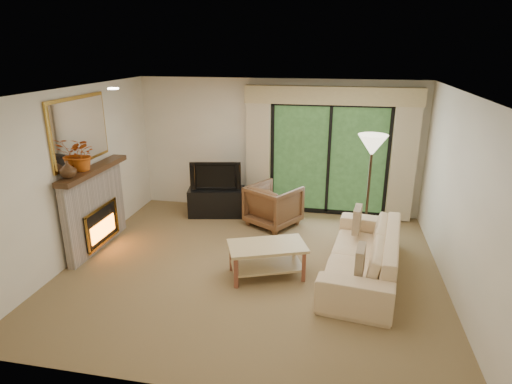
% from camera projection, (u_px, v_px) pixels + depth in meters
% --- Properties ---
extents(floor, '(5.50, 5.50, 0.00)m').
position_uv_depth(floor, '(252.00, 267.00, 6.45)').
color(floor, olive).
rests_on(floor, ground).
extents(ceiling, '(5.50, 5.50, 0.00)m').
position_uv_depth(ceiling, '(252.00, 91.00, 5.61)').
color(ceiling, silver).
rests_on(ceiling, ground).
extents(wall_back, '(5.00, 0.00, 5.00)m').
position_uv_depth(wall_back, '(278.00, 147.00, 8.35)').
color(wall_back, beige).
rests_on(wall_back, ground).
extents(wall_front, '(5.00, 0.00, 5.00)m').
position_uv_depth(wall_front, '(194.00, 272.00, 3.71)').
color(wall_front, beige).
rests_on(wall_front, ground).
extents(wall_left, '(0.00, 5.00, 5.00)m').
position_uv_depth(wall_left, '(76.00, 175.00, 6.53)').
color(wall_left, beige).
rests_on(wall_left, ground).
extents(wall_right, '(0.00, 5.00, 5.00)m').
position_uv_depth(wall_right, '(460.00, 198.00, 5.53)').
color(wall_right, beige).
rests_on(wall_right, ground).
extents(fireplace, '(0.24, 1.70, 1.37)m').
position_uv_depth(fireplace, '(95.00, 208.00, 6.89)').
color(fireplace, gray).
rests_on(fireplace, floor).
extents(mirror, '(0.07, 1.45, 1.02)m').
position_uv_depth(mirror, '(80.00, 130.00, 6.50)').
color(mirror, '#B38936').
rests_on(mirror, wall_left).
extents(sliding_door, '(2.26, 0.10, 2.16)m').
position_uv_depth(sliding_door, '(329.00, 160.00, 8.19)').
color(sliding_door, black).
rests_on(sliding_door, floor).
extents(curtain_left, '(0.45, 0.18, 2.35)m').
position_uv_depth(curtain_left, '(259.00, 153.00, 8.30)').
color(curtain_left, '#C0AD8A').
rests_on(curtain_left, floor).
extents(curtain_right, '(0.45, 0.18, 2.35)m').
position_uv_depth(curtain_right, '(403.00, 159.00, 7.81)').
color(curtain_right, '#C0AD8A').
rests_on(curtain_right, floor).
extents(cornice, '(3.20, 0.24, 0.32)m').
position_uv_depth(cornice, '(332.00, 95.00, 7.71)').
color(cornice, tan).
rests_on(cornice, wall_back).
extents(media_console, '(1.15, 0.68, 0.54)m').
position_uv_depth(media_console, '(217.00, 202.00, 8.38)').
color(media_console, black).
rests_on(media_console, floor).
extents(tv, '(0.97, 0.31, 0.56)m').
position_uv_depth(tv, '(216.00, 175.00, 8.20)').
color(tv, black).
rests_on(tv, media_console).
extents(armchair, '(1.14, 1.15, 0.77)m').
position_uv_depth(armchair, '(274.00, 205.00, 7.87)').
color(armchair, brown).
rests_on(armchair, floor).
extents(sofa, '(1.25, 2.51, 0.70)m').
position_uv_depth(sofa, '(363.00, 253.00, 6.12)').
color(sofa, beige).
rests_on(sofa, floor).
extents(pillow_near, '(0.15, 0.39, 0.38)m').
position_uv_depth(pillow_near, '(360.00, 261.00, 5.41)').
color(pillow_near, brown).
rests_on(pillow_near, sofa).
extents(pillow_far, '(0.16, 0.41, 0.40)m').
position_uv_depth(pillow_far, '(357.00, 219.00, 6.70)').
color(pillow_far, brown).
rests_on(pillow_far, sofa).
extents(coffee_table, '(1.23, 0.96, 0.49)m').
position_uv_depth(coffee_table, '(267.00, 260.00, 6.14)').
color(coffee_table, tan).
rests_on(coffee_table, floor).
extents(floor_lamp, '(0.52, 0.52, 1.81)m').
position_uv_depth(floor_lamp, '(369.00, 188.00, 7.18)').
color(floor_lamp, '#FFF6CC').
rests_on(floor_lamp, floor).
extents(vase, '(0.27, 0.27, 0.25)m').
position_uv_depth(vase, '(68.00, 170.00, 6.09)').
color(vase, '#3D2514').
rests_on(vase, fireplace).
extents(branches, '(0.45, 0.39, 0.50)m').
position_uv_depth(branches, '(82.00, 154.00, 6.42)').
color(branches, '#B64E12').
rests_on(branches, fireplace).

